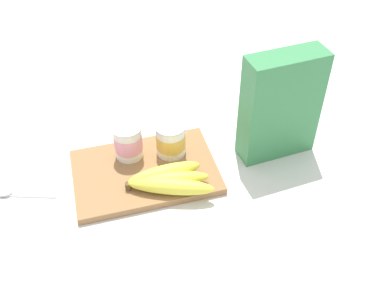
{
  "coord_description": "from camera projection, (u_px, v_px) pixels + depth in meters",
  "views": [
    {
      "loc": [
        -0.09,
        -0.73,
        0.75
      ],
      "look_at": [
        0.11,
        0.0,
        0.07
      ],
      "focal_mm": 42.17,
      "sensor_mm": 36.0,
      "label": 1
    }
  ],
  "objects": [
    {
      "name": "yogurt_cup_front",
      "position": [
        128.0,
        141.0,
        1.04
      ],
      "size": [
        0.07,
        0.07,
        0.09
      ],
      "color": "white",
      "rests_on": "cutting_board"
    },
    {
      "name": "ground_plane",
      "position": [
        145.0,
        174.0,
        1.04
      ],
      "size": [
        2.4,
        2.4,
        0.0
      ],
      "primitive_type": "plane",
      "color": "silver"
    },
    {
      "name": "spoon",
      "position": [
        16.0,
        193.0,
        0.99
      ],
      "size": [
        0.13,
        0.06,
        0.01
      ],
      "color": "silver",
      "rests_on": "ground_plane"
    },
    {
      "name": "cereal_box",
      "position": [
        281.0,
        107.0,
        1.02
      ],
      "size": [
        0.18,
        0.08,
        0.26
      ],
      "primitive_type": "cube",
      "rotation": [
        0.0,
        0.0,
        0.09
      ],
      "color": "#38844C",
      "rests_on": "ground_plane"
    },
    {
      "name": "cutting_board",
      "position": [
        145.0,
        172.0,
        1.03
      ],
      "size": [
        0.32,
        0.22,
        0.02
      ],
      "primitive_type": "cube",
      "color": "olive",
      "rests_on": "ground_plane"
    },
    {
      "name": "yogurt_cup_back",
      "position": [
        171.0,
        139.0,
        1.05
      ],
      "size": [
        0.07,
        0.07,
        0.08
      ],
      "color": "white",
      "rests_on": "cutting_board"
    },
    {
      "name": "banana_bunch",
      "position": [
        168.0,
        180.0,
        0.98
      ],
      "size": [
        0.19,
        0.11,
        0.04
      ],
      "color": "yellow",
      "rests_on": "cutting_board"
    }
  ]
}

